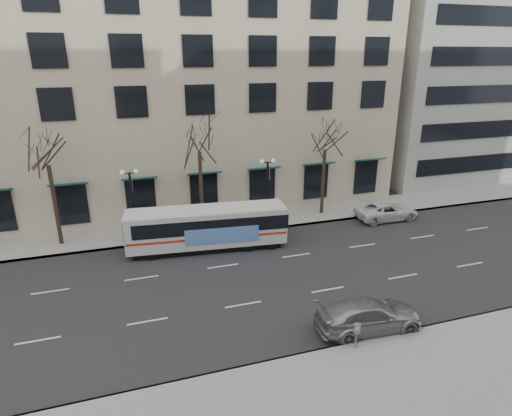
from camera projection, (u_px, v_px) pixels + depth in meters
name	position (u px, v px, depth m)	size (l,w,h in m)	color
ground	(232.00, 284.00, 24.89)	(160.00, 160.00, 0.00)	black
sidewalk_far	(264.00, 219.00, 34.36)	(80.00, 4.00, 0.15)	gray
building_hotel	(150.00, 61.00, 39.03)	(40.00, 20.00, 24.00)	beige
building_office	(462.00, 6.00, 46.92)	(25.00, 20.00, 35.00)	#999993
tree_far_left	(46.00, 151.00, 27.62)	(3.60, 3.60, 8.34)	black
tree_far_mid	(199.00, 139.00, 30.42)	(3.60, 3.60, 8.55)	black
tree_far_right	(326.00, 138.00, 33.45)	(3.60, 3.60, 8.06)	black
lamp_post_left	(132.00, 201.00, 29.80)	(1.22, 0.45, 5.21)	black
lamp_post_right	(267.00, 188.00, 32.67)	(1.22, 0.45, 5.21)	black
city_bus	(208.00, 227.00, 28.93)	(10.91, 3.47, 2.91)	silver
silver_car	(369.00, 315.00, 20.57)	(2.14, 5.26, 1.53)	#95989C
white_pickup	(387.00, 211.00, 34.36)	(2.33, 5.06, 1.41)	silver
pay_station	(357.00, 330.00, 18.98)	(0.32, 0.27, 1.24)	gray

